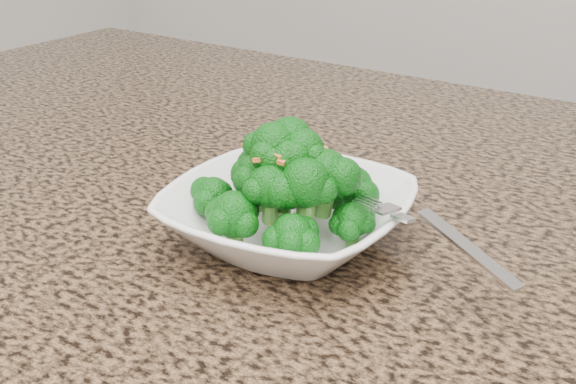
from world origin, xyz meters
The scene contains 5 objects.
granite_counter centered at (0.00, 0.30, 0.89)m, with size 1.64×1.04×0.03m, color brown.
bowl centered at (0.03, 0.24, 0.93)m, with size 0.21×0.21×0.05m, color white.
broccoli_pile centered at (0.03, 0.24, 0.99)m, with size 0.18×0.18×0.07m, color #0B630E, non-canonical shape.
garlic_topping centered at (0.03, 0.24, 1.03)m, with size 0.11×0.11×0.01m, color orange, non-canonical shape.
fork centered at (0.15, 0.23, 0.96)m, with size 0.17×0.03×0.01m, color silver, non-canonical shape.
Camera 1 is at (0.36, -0.24, 1.21)m, focal length 45.00 mm.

